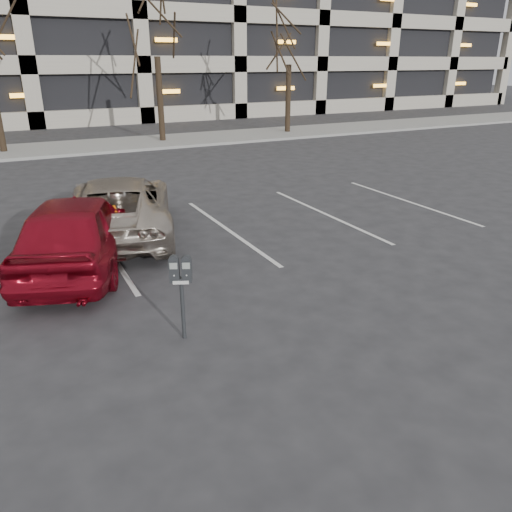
% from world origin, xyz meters
% --- Properties ---
extents(ground, '(140.00, 140.00, 0.00)m').
position_xyz_m(ground, '(0.00, 0.00, 0.00)').
color(ground, '#28282B').
rests_on(ground, ground).
extents(sidewalk, '(80.00, 4.00, 0.12)m').
position_xyz_m(sidewalk, '(0.00, 16.00, 0.06)').
color(sidewalk, gray).
rests_on(sidewalk, ground).
extents(stall_lines, '(16.90, 5.20, 0.00)m').
position_xyz_m(stall_lines, '(-1.40, 2.30, 0.01)').
color(stall_lines, silver).
rests_on(stall_lines, ground).
extents(tree_d, '(3.46, 3.46, 7.86)m').
position_xyz_m(tree_d, '(11.00, 16.00, 5.68)').
color(tree_d, black).
rests_on(tree_d, ground).
extents(parking_meter, '(0.34, 0.24, 1.25)m').
position_xyz_m(parking_meter, '(-1.15, -1.94, 0.96)').
color(parking_meter, black).
rests_on(parking_meter, ground).
extents(suv_silver, '(3.42, 5.28, 1.36)m').
position_xyz_m(suv_silver, '(-0.91, 3.07, 0.68)').
color(suv_silver, '#BDB0A1').
rests_on(suv_silver, ground).
extents(car_red, '(3.06, 4.63, 1.47)m').
position_xyz_m(car_red, '(-2.06, 1.50, 0.73)').
color(car_red, maroon).
rests_on(car_red, ground).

